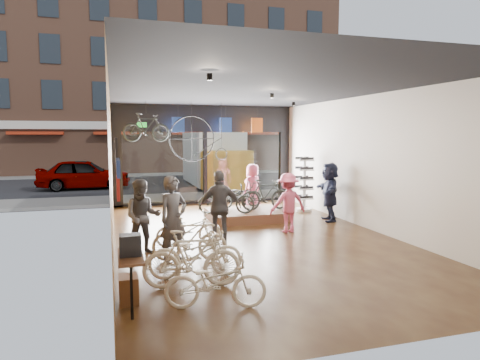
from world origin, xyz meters
name	(u,v)px	position (x,y,z in m)	size (l,w,h in m)	color
ground_plane	(253,238)	(0.00, 0.00, -0.02)	(7.00, 12.00, 0.04)	black
ceiling	(253,89)	(0.00, 0.00, 3.82)	(7.00, 12.00, 0.04)	black
wall_left	(111,168)	(-3.52, 0.00, 1.90)	(0.04, 12.00, 3.80)	olive
wall_right	(372,163)	(3.52, 0.00, 1.90)	(0.04, 12.00, 3.80)	beige
wall_back	(407,198)	(0.00, -6.02, 1.90)	(7.00, 0.04, 3.80)	beige
storefront	(205,155)	(0.00, 6.00, 1.90)	(7.00, 0.26, 3.80)	black
exit_sign	(142,125)	(-2.40, 5.88, 3.05)	(0.35, 0.06, 0.18)	#198C26
street_road	(174,180)	(0.00, 15.00, -0.01)	(30.00, 18.00, 0.02)	black
sidewalk_near	(199,197)	(0.00, 7.20, 0.06)	(30.00, 2.40, 0.12)	slate
sidewalk_far	(166,173)	(0.00, 19.00, 0.06)	(30.00, 2.00, 0.12)	slate
opposite_building	(160,75)	(0.00, 21.50, 7.00)	(26.00, 5.00, 14.00)	brown
street_car	(84,174)	(-4.86, 12.00, 0.75)	(1.77, 4.40, 1.50)	gray
box_truck	(217,160)	(1.66, 11.00, 1.40)	(2.38, 7.13, 2.81)	silver
floor_bike_0	(216,282)	(-2.00, -4.20, 0.41)	(0.55, 1.57, 0.83)	beige
floor_bike_1	(192,259)	(-2.19, -3.20, 0.52)	(0.49, 1.73, 1.04)	beige
floor_bike_2	(196,253)	(-2.02, -2.69, 0.46)	(0.61, 1.76, 0.92)	beige
floor_bike_3	(189,239)	(-1.96, -1.62, 0.48)	(0.45, 1.60, 0.96)	beige
floor_bike_4	(188,229)	(-1.77, -0.38, 0.41)	(0.54, 1.56, 0.82)	beige
display_platform	(247,215)	(0.57, 2.32, 0.15)	(2.40, 1.80, 0.30)	#4E311D
display_bike_left	(226,199)	(-0.21, 1.93, 0.75)	(0.59, 1.70, 0.89)	#212724
display_bike_mid	(266,195)	(1.15, 2.19, 0.79)	(0.46, 1.64, 0.99)	#212724
display_bike_right	(240,195)	(0.48, 2.81, 0.72)	(0.56, 1.59, 0.84)	#212724
customer_0	(173,219)	(-2.28, -1.55, 0.91)	(0.67, 0.44, 1.83)	#3F3F44
customer_1	(143,217)	(-2.86, -0.74, 0.85)	(0.82, 0.64, 1.70)	#3F3F44
customer_2	(220,207)	(-0.96, -0.32, 0.90)	(1.06, 0.44, 1.81)	#3F3F44
customer_3	(288,203)	(1.13, 0.34, 0.82)	(1.06, 0.61, 1.64)	#CC4C72
customer_4	(253,187)	(1.27, 3.88, 0.83)	(0.81, 0.53, 1.66)	#CC4C72
customer_5	(330,192)	(2.99, 1.43, 0.92)	(1.70, 0.54, 1.83)	#161C33
sunglasses_rack	(304,184)	(2.95, 3.22, 0.97)	(0.57, 0.47, 1.93)	white
wall_merch	(120,222)	(-3.38, -3.50, 1.30)	(0.40, 2.40, 2.60)	navy
penny_farthing	(201,140)	(-0.49, 4.29, 2.50)	(2.00, 0.06, 1.60)	black
hung_bike	(146,127)	(-2.36, 4.20, 2.93)	(0.45, 1.58, 0.95)	#212724
jersey_left	(178,125)	(-1.15, 5.20, 3.05)	(0.45, 0.03, 0.55)	#1E3F99
jersey_mid	(226,125)	(0.64, 5.20, 3.05)	(0.45, 0.03, 0.55)	#1E3F99
jersey_right	(257,125)	(1.87, 5.20, 3.05)	(0.45, 0.03, 0.55)	#CC5919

